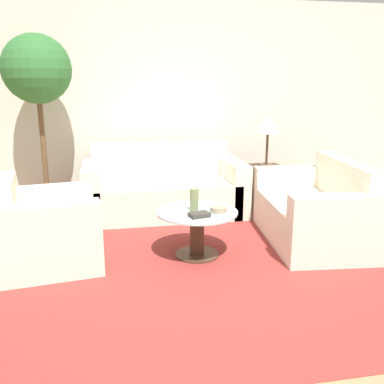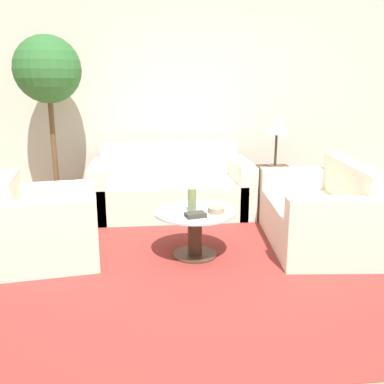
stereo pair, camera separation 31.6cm
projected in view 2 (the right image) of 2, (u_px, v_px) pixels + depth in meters
The scene contains 13 objects.
ground_plane at pixel (216, 289), 3.35m from camera, with size 14.00×14.00×0.00m, color #9E754C.
wall_back at pixel (185, 103), 5.63m from camera, with size 10.00×0.06×2.60m.
rug at pixel (195, 255), 4.00m from camera, with size 3.63×3.67×0.01m.
sofa_main at pixel (171, 190), 5.28m from camera, with size 1.91×0.91×0.84m.
armchair at pixel (42, 230), 3.83m from camera, with size 0.95×0.96×0.80m.
loveseat at pixel (322, 216), 4.24m from camera, with size 1.00×1.53×0.82m.
coffee_table at pixel (195, 227), 3.93m from camera, with size 0.74×0.74×0.43m.
side_table at pixel (274, 190), 5.27m from camera, with size 0.39×0.39×0.57m.
table_lamp at pixel (277, 127), 5.08m from camera, with size 0.28×0.28×0.62m.
potted_plant at pixel (49, 82), 4.84m from camera, with size 0.75×0.75×2.09m.
vase at pixel (192, 200), 3.86m from camera, with size 0.08×0.08×0.21m.
bowl at pixel (216, 210), 3.85m from camera, with size 0.15×0.15×0.05m.
book_stack at pixel (195, 215), 3.72m from camera, with size 0.20×0.16×0.04m.
Camera 2 is at (-0.52, -3.01, 1.58)m, focal length 40.00 mm.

